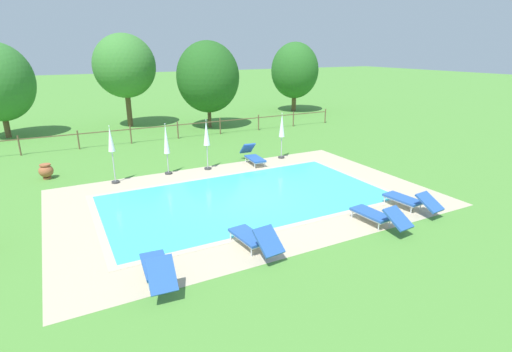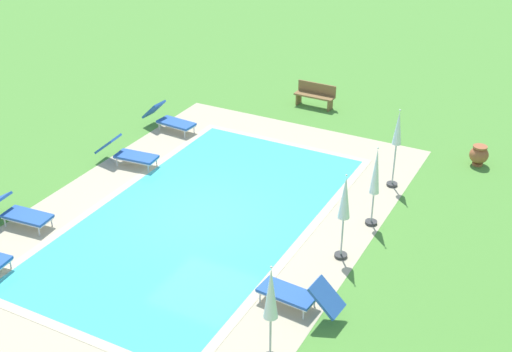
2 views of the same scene
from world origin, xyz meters
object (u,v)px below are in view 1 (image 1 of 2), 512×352
Objects in this scene: patio_umbrella_closed_row_mid_west at (207,136)px; sun_lounger_north_mid at (378,215)px; terracotta_urn_near_fence at (46,171)px; tree_west_mid at (295,71)px; sun_lounger_north_near_steps at (254,238)px; sun_lounger_north_end at (410,200)px; sun_lounger_north_far at (253,156)px; sun_lounger_south_near_corner at (157,268)px; patio_umbrella_closed_row_west at (166,143)px; patio_umbrella_closed_row_centre at (111,144)px; tree_centre at (208,77)px; tree_east_mid at (125,66)px; patio_umbrella_closed_row_mid_east at (282,128)px.

sun_lounger_north_mid is at bearing -72.55° from patio_umbrella_closed_row_mid_west.
terracotta_urn_near_fence is at bearing 132.23° from sun_lounger_north_mid.
terracotta_urn_near_fence is 22.60m from tree_west_mid.
sun_lounger_north_end is (6.07, -0.01, -0.02)m from sun_lounger_north_near_steps.
terracotta_urn_near_fence is (-8.87, 2.05, -0.03)m from sun_lounger_north_far.
sun_lounger_south_near_corner is 0.86× the size of patio_umbrella_closed_row_mid_west.
patio_umbrella_closed_row_west reaches higher than sun_lounger_north_end.
sun_lounger_north_mid is 0.92× the size of patio_umbrella_closed_row_west.
sun_lounger_north_near_steps is 2.77m from sun_lounger_south_near_corner.
terracotta_urn_near_fence is at bearing 142.21° from patio_umbrella_closed_row_centre.
sun_lounger_south_near_corner is at bearing -115.11° from tree_centre.
sun_lounger_south_near_corner is 0.31× the size of tree_east_mid.
patio_umbrella_closed_row_mid_west is 4.08m from patio_umbrella_closed_row_centre.
sun_lounger_north_end is 0.87× the size of patio_umbrella_closed_row_centre.
sun_lounger_north_end is at bearing 13.20° from sun_lounger_north_mid.
patio_umbrella_closed_row_west is 0.39× the size of tree_centre.
sun_lounger_north_end is 17.28m from tree_centre.
patio_umbrella_closed_row_west reaches higher than terracotta_urn_near_fence.
patio_umbrella_closed_row_centre is (-6.37, 0.11, 1.26)m from sun_lounger_north_far.
patio_umbrella_closed_row_mid_east is 10.82m from terracotta_urn_near_fence.
patio_umbrella_closed_row_west is 12.50m from tree_east_mid.
sun_lounger_north_mid is 0.33× the size of tree_east_mid.
sun_lounger_north_near_steps is 25.30m from tree_west_mid.
sun_lounger_north_far is at bearing -0.98° from patio_umbrella_closed_row_centre.
patio_umbrella_closed_row_west is 0.36× the size of tree_east_mid.
patio_umbrella_closed_row_mid_east is at bearing 0.86° from patio_umbrella_closed_row_mid_west.
sun_lounger_north_mid is 0.36× the size of tree_centre.
sun_lounger_north_far is at bearing -98.85° from tree_centre.
patio_umbrella_closed_row_mid_west is 12.65m from tree_east_mid.
sun_lounger_north_near_steps is 6.07m from sun_lounger_north_end.
terracotta_urn_near_fence is at bearing -117.75° from tree_east_mid.
sun_lounger_south_near_corner is (-2.75, -0.32, 0.01)m from sun_lounger_north_near_steps.
patio_umbrella_closed_row_mid_east is 13.55m from tree_east_mid.
tree_east_mid reaches higher than sun_lounger_south_near_corner.
tree_centre is at bearing 64.89° from sun_lounger_south_near_corner.
patio_umbrella_closed_row_mid_east reaches higher than sun_lounger_south_near_corner.
tree_centre is (10.34, 7.37, 3.08)m from terracotta_urn_near_fence.
patio_umbrella_closed_row_mid_east reaches higher than sun_lounger_north_end.
patio_umbrella_closed_row_mid_east is at bearing 43.94° from sun_lounger_south_near_corner.
terracotta_urn_near_fence is (-4.98, 9.61, -0.02)m from sun_lounger_north_near_steps.
sun_lounger_south_near_corner is (-6.91, 0.13, 0.02)m from sun_lounger_north_mid.
patio_umbrella_closed_row_centre is (-6.64, 8.13, 1.28)m from sun_lounger_north_mid.
sun_lounger_south_near_corner is at bearing -129.96° from tree_west_mid.
sun_lounger_north_far is 2.57m from patio_umbrella_closed_row_mid_west.
tree_centre reaches higher than sun_lounger_north_near_steps.
sun_lounger_north_far is at bearing -2.73° from patio_umbrella_closed_row_mid_west.
sun_lounger_north_far is at bearing -174.37° from patio_umbrella_closed_row_mid_east.
tree_west_mid is (10.47, 20.88, 3.11)m from sun_lounger_north_mid.
patio_umbrella_closed_row_west is (-0.20, 7.82, 1.06)m from sun_lounger_north_near_steps.
sun_lounger_north_mid is 0.99× the size of sun_lounger_north_end.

